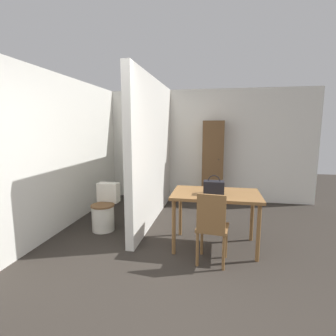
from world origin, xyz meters
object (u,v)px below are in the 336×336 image
wooden_chair (212,226)px  toilet (105,210)px  handbag (214,187)px  wooden_cabinet (213,162)px  dining_table (216,199)px

wooden_chair → toilet: bearing=161.3°
handbag → wooden_cabinet: 2.31m
toilet → wooden_cabinet: size_ratio=0.41×
dining_table → wooden_cabinet: wooden_cabinet is taller
wooden_chair → wooden_cabinet: 2.76m
wooden_cabinet → dining_table: bearing=-87.8°
handbag → wooden_chair: bearing=-90.8°
dining_table → wooden_chair: (-0.04, -0.50, -0.20)m
wooden_chair → toilet: wooden_chair is taller
toilet → wooden_cabinet: bearing=47.9°
handbag → toilet: bearing=166.6°
wooden_chair → handbag: 0.56m
toilet → wooden_cabinet: 2.62m
wooden_cabinet → toilet: bearing=-132.1°
wooden_chair → wooden_cabinet: (-0.05, 2.73, 0.41)m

